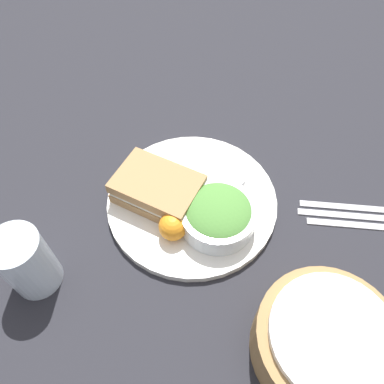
{
  "coord_description": "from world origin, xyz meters",
  "views": [
    {
      "loc": [
        -0.02,
        0.37,
        0.56
      ],
      "look_at": [
        0.0,
        0.0,
        0.03
      ],
      "focal_mm": 35.0,
      "sensor_mm": 36.0,
      "label": 1
    }
  ],
  "objects_px": {
    "bread_basket": "(325,343)",
    "knife": "(357,216)",
    "plate": "(192,201)",
    "dressing_cup": "(227,180)",
    "salad_bowl": "(218,214)",
    "fork": "(355,207)",
    "sandwich": "(158,188)",
    "drink_glass": "(27,262)",
    "spoon": "(358,225)"
  },
  "relations": [
    {
      "from": "bread_basket",
      "to": "knife",
      "type": "distance_m",
      "value": 0.25
    },
    {
      "from": "plate",
      "to": "dressing_cup",
      "type": "distance_m",
      "value": 0.07
    },
    {
      "from": "dressing_cup",
      "to": "salad_bowl",
      "type": "bearing_deg",
      "value": 78.31
    },
    {
      "from": "plate",
      "to": "knife",
      "type": "xyz_separation_m",
      "value": [
        -0.29,
        0.01,
        -0.0
      ]
    },
    {
      "from": "plate",
      "to": "fork",
      "type": "bearing_deg",
      "value": -178.72
    },
    {
      "from": "fork",
      "to": "sandwich",
      "type": "bearing_deg",
      "value": -176.98
    },
    {
      "from": "salad_bowl",
      "to": "dressing_cup",
      "type": "xyz_separation_m",
      "value": [
        -0.02,
        -0.08,
        -0.01
      ]
    },
    {
      "from": "drink_glass",
      "to": "bread_basket",
      "type": "relative_size",
      "value": 0.61
    },
    {
      "from": "plate",
      "to": "spoon",
      "type": "distance_m",
      "value": 0.29
    },
    {
      "from": "sandwich",
      "to": "spoon",
      "type": "xyz_separation_m",
      "value": [
        -0.35,
        0.03,
        -0.04
      ]
    },
    {
      "from": "salad_bowl",
      "to": "dressing_cup",
      "type": "bearing_deg",
      "value": -101.69
    },
    {
      "from": "salad_bowl",
      "to": "bread_basket",
      "type": "height_order",
      "value": "bread_basket"
    },
    {
      "from": "plate",
      "to": "spoon",
      "type": "relative_size",
      "value": 1.72
    },
    {
      "from": "spoon",
      "to": "salad_bowl",
      "type": "bearing_deg",
      "value": -173.82
    },
    {
      "from": "sandwich",
      "to": "fork",
      "type": "xyz_separation_m",
      "value": [
        -0.35,
        -0.0,
        -0.04
      ]
    },
    {
      "from": "bread_basket",
      "to": "spoon",
      "type": "distance_m",
      "value": 0.23
    },
    {
      "from": "sandwich",
      "to": "knife",
      "type": "relative_size",
      "value": 0.83
    },
    {
      "from": "salad_bowl",
      "to": "knife",
      "type": "xyz_separation_m",
      "value": [
        -0.24,
        -0.03,
        -0.04
      ]
    },
    {
      "from": "sandwich",
      "to": "drink_glass",
      "type": "relative_size",
      "value": 1.45
    },
    {
      "from": "salad_bowl",
      "to": "fork",
      "type": "xyz_separation_m",
      "value": [
        -0.24,
        -0.05,
        -0.04
      ]
    },
    {
      "from": "bread_basket",
      "to": "plate",
      "type": "bearing_deg",
      "value": -51.23
    },
    {
      "from": "knife",
      "to": "spoon",
      "type": "height_order",
      "value": "same"
    },
    {
      "from": "bread_basket",
      "to": "fork",
      "type": "distance_m",
      "value": 0.27
    },
    {
      "from": "sandwich",
      "to": "knife",
      "type": "bearing_deg",
      "value": 177.78
    },
    {
      "from": "salad_bowl",
      "to": "spoon",
      "type": "distance_m",
      "value": 0.25
    },
    {
      "from": "drink_glass",
      "to": "spoon",
      "type": "height_order",
      "value": "drink_glass"
    },
    {
      "from": "plate",
      "to": "drink_glass",
      "type": "distance_m",
      "value": 0.28
    },
    {
      "from": "bread_basket",
      "to": "sandwich",
      "type": "bearing_deg",
      "value": -43.82
    },
    {
      "from": "dressing_cup",
      "to": "drink_glass",
      "type": "height_order",
      "value": "drink_glass"
    },
    {
      "from": "knife",
      "to": "bread_basket",
      "type": "bearing_deg",
      "value": -111.19
    },
    {
      "from": "drink_glass",
      "to": "fork",
      "type": "height_order",
      "value": "drink_glass"
    },
    {
      "from": "bread_basket",
      "to": "dressing_cup",
      "type": "bearing_deg",
      "value": -63.98
    },
    {
      "from": "drink_glass",
      "to": "fork",
      "type": "xyz_separation_m",
      "value": [
        -0.52,
        -0.16,
        -0.06
      ]
    },
    {
      "from": "knife",
      "to": "spoon",
      "type": "bearing_deg",
      "value": -90.0
    },
    {
      "from": "plate",
      "to": "spoon",
      "type": "xyz_separation_m",
      "value": [
        -0.29,
        0.03,
        -0.0
      ]
    },
    {
      "from": "salad_bowl",
      "to": "bread_basket",
      "type": "xyz_separation_m",
      "value": [
        -0.15,
        0.19,
        0.0
      ]
    },
    {
      "from": "fork",
      "to": "plate",
      "type": "bearing_deg",
      "value": -176.44
    },
    {
      "from": "dressing_cup",
      "to": "spoon",
      "type": "distance_m",
      "value": 0.24
    },
    {
      "from": "salad_bowl",
      "to": "dressing_cup",
      "type": "relative_size",
      "value": 2.0
    },
    {
      "from": "plate",
      "to": "fork",
      "type": "height_order",
      "value": "plate"
    },
    {
      "from": "dressing_cup",
      "to": "bread_basket",
      "type": "distance_m",
      "value": 0.3
    },
    {
      "from": "salad_bowl",
      "to": "knife",
      "type": "relative_size",
      "value": 0.62
    },
    {
      "from": "sandwich",
      "to": "knife",
      "type": "xyz_separation_m",
      "value": [
        -0.35,
        0.01,
        -0.04
      ]
    },
    {
      "from": "dressing_cup",
      "to": "spoon",
      "type": "xyz_separation_m",
      "value": [
        -0.23,
        0.06,
        -0.03
      ]
    },
    {
      "from": "salad_bowl",
      "to": "drink_glass",
      "type": "height_order",
      "value": "drink_glass"
    },
    {
      "from": "drink_glass",
      "to": "sandwich",
      "type": "bearing_deg",
      "value": -137.59
    },
    {
      "from": "plate",
      "to": "bread_basket",
      "type": "height_order",
      "value": "bread_basket"
    },
    {
      "from": "salad_bowl",
      "to": "drink_glass",
      "type": "relative_size",
      "value": 1.09
    },
    {
      "from": "spoon",
      "to": "sandwich",
      "type": "bearing_deg",
      "value": 177.11
    },
    {
      "from": "drink_glass",
      "to": "spoon",
      "type": "distance_m",
      "value": 0.54
    }
  ]
}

